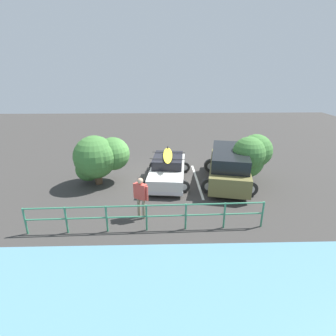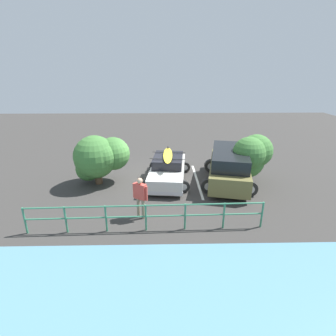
% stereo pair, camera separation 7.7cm
% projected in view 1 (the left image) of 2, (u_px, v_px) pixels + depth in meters
% --- Properties ---
extents(ground_plane, '(44.00, 44.00, 0.02)m').
position_uv_depth(ground_plane, '(154.00, 180.00, 13.96)').
color(ground_plane, '#383533').
rests_on(ground_plane, ground).
extents(parking_stripe, '(0.12, 4.42, 0.00)m').
position_uv_depth(parking_stripe, '(197.00, 180.00, 13.92)').
color(parking_stripe, silver).
rests_on(parking_stripe, ground).
extents(sedan_car, '(2.59, 4.34, 1.59)m').
position_uv_depth(sedan_car, '(168.00, 169.00, 13.69)').
color(sedan_car, silver).
rests_on(sedan_car, ground).
extents(suv_car, '(3.18, 4.93, 1.76)m').
position_uv_depth(suv_car, '(229.00, 166.00, 13.37)').
color(suv_car, brown).
rests_on(suv_car, ground).
extents(person_bystander, '(0.59, 0.41, 1.71)m').
position_uv_depth(person_bystander, '(141.00, 194.00, 10.11)').
color(person_bystander, gray).
rests_on(person_bystander, ground).
extents(railing_fence, '(8.64, 0.30, 1.05)m').
position_uv_depth(railing_fence, '(146.00, 214.00, 9.42)').
color(railing_fence, '#387F5B').
rests_on(railing_fence, ground).
extents(bush_near_left, '(2.79, 2.23, 2.55)m').
position_uv_depth(bush_near_left, '(98.00, 158.00, 13.00)').
color(bush_near_left, brown).
rests_on(bush_near_left, ground).
extents(bush_near_right, '(2.17, 2.17, 2.49)m').
position_uv_depth(bush_near_right, '(249.00, 156.00, 13.36)').
color(bush_near_right, brown).
rests_on(bush_near_right, ground).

